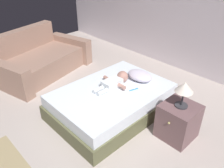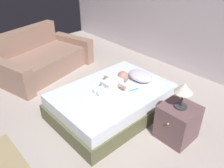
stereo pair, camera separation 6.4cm
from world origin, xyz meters
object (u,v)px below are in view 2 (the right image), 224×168
Objects in this scene: bed at (112,101)px; couch at (41,59)px; lamp at (184,89)px; toothbrush at (135,89)px; pillow at (140,76)px; nightstand at (178,122)px; baby at (115,81)px.

couch reaches higher than bed.
lamp reaches higher than couch.
toothbrush is at bearing -178.21° from lamp.
nightstand is at bearing -16.28° from pillow.
bed is 2.02m from couch.
pillow is 1.21× the size of lamp.
baby reaches higher than nightstand.
toothbrush is 0.83m from lamp.
toothbrush is at bearing -178.21° from nightstand.
couch is at bearing -176.53° from bed.
toothbrush is 0.46× the size of lamp.
lamp reaches higher than bed.
baby reaches higher than toothbrush.
pillow reaches higher than toothbrush.
lamp reaches higher than nightstand.
bed is 2.79× the size of baby.
pillow is 0.43m from baby.
lamp reaches higher than pillow.
nightstand is at bearing 15.21° from bed.
pillow is at bearing 81.05° from bed.
toothbrush is 0.08× the size of couch.
toothbrush is 2.28m from couch.
lamp is (3.00, 0.39, 0.49)m from couch.
toothbrush is at bearing 9.30° from couch.
baby is at bearing 115.70° from bed.
toothbrush is at bearing -62.77° from pillow.
couch reaches higher than toothbrush.
nightstand is at bearing -90.00° from lamp.
nightstand is (0.91, -0.26, -0.23)m from pillow.
couch is 3.07m from lamp.
couch is (-2.01, -0.12, 0.07)m from bed.
baby reaches higher than bed.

